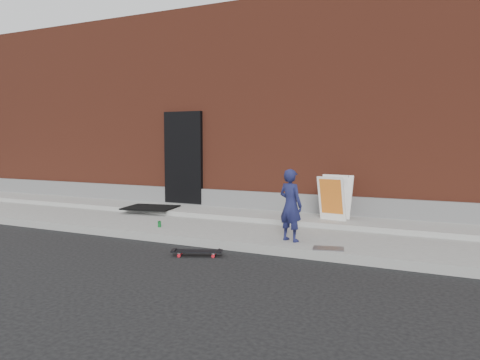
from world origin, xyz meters
The scene contains 10 objects.
ground centered at (0.00, 0.00, 0.00)m, with size 80.00×80.00×0.00m, color black.
sidewalk centered at (0.00, 1.50, 0.07)m, with size 20.00×3.00×0.15m, color gray.
apron centered at (0.00, 2.40, 0.20)m, with size 20.00×1.20×0.10m, color gray.
building centered at (0.00, 6.99, 2.50)m, with size 20.00×8.10×5.00m.
child centered at (1.07, 0.49, 0.75)m, with size 0.44×0.29×1.20m, color #191C47.
skateboard centered at (-0.11, -0.56, 0.07)m, with size 0.80×0.48×0.09m.
pizza_sign centered at (1.35, 2.33, 0.70)m, with size 0.61×0.70×0.89m.
soda_can centered at (-1.62, 0.56, 0.21)m, with size 0.07×0.07×0.12m, color #1B8837.
doormat centered at (-2.90, 2.00, 0.27)m, with size 1.13×0.92×0.03m, color black.
utility_plate centered at (1.80, 0.20, 0.16)m, with size 0.47×0.30×0.01m, color #5D5C61.
Camera 1 is at (3.66, -6.79, 1.82)m, focal length 35.00 mm.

